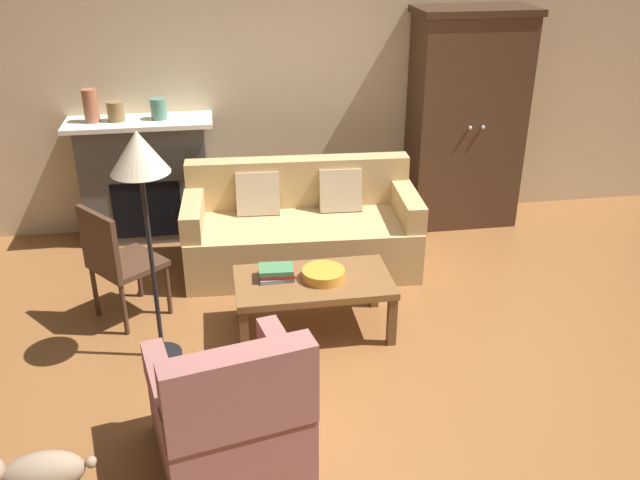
# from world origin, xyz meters

# --- Properties ---
(ground_plane) EXTENTS (9.60, 9.60, 0.00)m
(ground_plane) POSITION_xyz_m (0.00, 0.00, 0.00)
(ground_plane) COLOR brown
(back_wall) EXTENTS (7.20, 0.10, 2.80)m
(back_wall) POSITION_xyz_m (0.00, 2.55, 1.40)
(back_wall) COLOR beige
(back_wall) RESTS_ON ground
(fireplace) EXTENTS (1.26, 0.48, 1.12)m
(fireplace) POSITION_xyz_m (-1.55, 2.30, 0.57)
(fireplace) COLOR #4C4947
(fireplace) RESTS_ON ground
(armoire) EXTENTS (1.06, 0.57, 2.00)m
(armoire) POSITION_xyz_m (1.40, 2.22, 1.00)
(armoire) COLOR #472D1E
(armoire) RESTS_ON ground
(couch) EXTENTS (1.96, 0.95, 0.86)m
(couch) POSITION_xyz_m (-0.24, 1.52, 0.32)
(couch) COLOR tan
(couch) RESTS_ON ground
(coffee_table) EXTENTS (1.10, 0.60, 0.42)m
(coffee_table) POSITION_xyz_m (-0.30, 0.49, 0.37)
(coffee_table) COLOR brown
(coffee_table) RESTS_ON ground
(fruit_bowl) EXTENTS (0.30, 0.30, 0.07)m
(fruit_bowl) POSITION_xyz_m (-0.23, 0.48, 0.46)
(fruit_bowl) COLOR orange
(fruit_bowl) RESTS_ON coffee_table
(book_stack) EXTENTS (0.27, 0.19, 0.09)m
(book_stack) POSITION_xyz_m (-0.55, 0.54, 0.47)
(book_stack) COLOR gray
(book_stack) RESTS_ON coffee_table
(mantel_vase_terracotta) EXTENTS (0.12, 0.12, 0.28)m
(mantel_vase_terracotta) POSITION_xyz_m (-1.93, 2.28, 1.26)
(mantel_vase_terracotta) COLOR #A86042
(mantel_vase_terracotta) RESTS_ON fireplace
(mantel_vase_bronze) EXTENTS (0.15, 0.15, 0.17)m
(mantel_vase_bronze) POSITION_xyz_m (-1.73, 2.28, 1.20)
(mantel_vase_bronze) COLOR olive
(mantel_vase_bronze) RESTS_ON fireplace
(mantel_vase_jade) EXTENTS (0.14, 0.14, 0.18)m
(mantel_vase_jade) POSITION_xyz_m (-1.37, 2.28, 1.21)
(mantel_vase_jade) COLOR slate
(mantel_vase_jade) RESTS_ON fireplace
(armchair_near_left) EXTENTS (0.91, 0.91, 0.88)m
(armchair_near_left) POSITION_xyz_m (-0.93, -0.73, 0.32)
(armchair_near_left) COLOR #935B56
(armchair_near_left) RESTS_ON ground
(side_chair_wooden) EXTENTS (0.62, 0.62, 0.90)m
(side_chair_wooden) POSITION_xyz_m (-1.67, 0.86, 0.51)
(side_chair_wooden) COLOR #472D1E
(side_chair_wooden) RESTS_ON ground
(floor_lamp) EXTENTS (0.36, 0.36, 1.59)m
(floor_lamp) POSITION_xyz_m (-1.36, 0.33, 1.37)
(floor_lamp) COLOR black
(floor_lamp) RESTS_ON ground
(dog) EXTENTS (0.57, 0.23, 0.39)m
(dog) POSITION_xyz_m (-1.90, -0.94, 0.25)
(dog) COLOR gray
(dog) RESTS_ON ground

